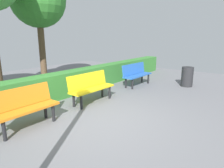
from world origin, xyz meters
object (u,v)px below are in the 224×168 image
object	(u,v)px
bench_blue	(136,73)
trash_bin	(187,77)
bench_yellow	(91,86)
tree_near	(38,1)
bench_orange	(24,106)

from	to	relation	value
bench_blue	trash_bin	size ratio (longest dim) A/B	1.99
bench_yellow	trash_bin	world-z (taller)	bench_yellow
tree_near	trash_bin	distance (m)	6.46
bench_yellow	tree_near	xyz separation A→B (m)	(-0.68, -3.27, 2.76)
bench_blue	bench_yellow	bearing A→B (deg)	1.52
bench_orange	tree_near	world-z (taller)	tree_near
bench_orange	trash_bin	distance (m)	5.97
bench_blue	trash_bin	bearing A→B (deg)	125.04
bench_orange	trash_bin	xyz separation A→B (m)	(-5.73, 1.67, -0.10)
bench_blue	bench_yellow	distance (m)	2.58
bench_yellow	bench_orange	distance (m)	2.08
tree_near	bench_yellow	bearing A→B (deg)	78.27
bench_blue	tree_near	bearing A→B (deg)	-57.70
bench_blue	trash_bin	xyz separation A→B (m)	(-1.07, 1.66, -0.10)
bench_blue	bench_yellow	size ratio (longest dim) A/B	1.00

